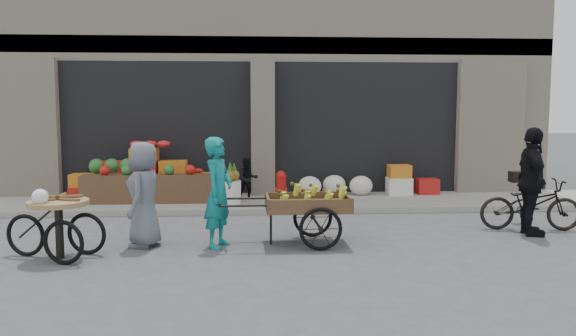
{
  "coord_description": "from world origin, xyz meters",
  "views": [
    {
      "loc": [
        -0.26,
        -8.1,
        2.11
      ],
      "look_at": [
        0.36,
        1.52,
        1.1
      ],
      "focal_mm": 35.0,
      "sensor_mm": 36.0,
      "label": 1
    }
  ],
  "objects": [
    {
      "name": "bicycle",
      "position": [
        4.6,
        1.3,
        0.45
      ],
      "size": [
        1.79,
        0.85,
        0.9
      ],
      "primitive_type": "imported",
      "rotation": [
        0.0,
        0.0,
        1.42
      ],
      "color": "black",
      "rests_on": "ground"
    },
    {
      "name": "cyclist",
      "position": [
        4.4,
        0.9,
        0.91
      ],
      "size": [
        0.6,
        1.12,
        1.82
      ],
      "primitive_type": "imported",
      "rotation": [
        0.0,
        0.0,
        1.42
      ],
      "color": "black",
      "rests_on": "ground"
    },
    {
      "name": "seated_person",
      "position": [
        -0.35,
        4.2,
        0.58
      ],
      "size": [
        0.51,
        0.43,
        0.93
      ],
      "primitive_type": "imported",
      "rotation": [
        0.0,
        0.0,
        0.17
      ],
      "color": "black",
      "rests_on": "sidewalk"
    },
    {
      "name": "building",
      "position": [
        0.0,
        8.03,
        3.37
      ],
      "size": [
        14.0,
        6.45,
        7.0
      ],
      "color": "beige",
      "rests_on": "ground"
    },
    {
      "name": "tricycle_cart",
      "position": [
        -2.99,
        -0.11,
        0.57
      ],
      "size": [
        1.46,
        1.04,
        0.95
      ],
      "rotation": [
        0.0,
        0.0,
        -0.28
      ],
      "color": "#9E7F51",
      "rests_on": "ground"
    },
    {
      "name": "right_bay_goods",
      "position": [
        2.61,
        4.7,
        0.41
      ],
      "size": [
        3.35,
        0.6,
        0.7
      ],
      "color": "silver",
      "rests_on": "sidewalk"
    },
    {
      "name": "vendor_woman",
      "position": [
        -0.77,
        0.43,
        0.85
      ],
      "size": [
        0.6,
        0.72,
        1.7
      ],
      "primitive_type": "imported",
      "rotation": [
        0.0,
        0.0,
        1.21
      ],
      "color": "#0F7779",
      "rests_on": "ground"
    },
    {
      "name": "ground",
      "position": [
        0.0,
        0.0,
        0.0
      ],
      "size": [
        80.0,
        80.0,
        0.0
      ],
      "primitive_type": "plane",
      "color": "#424244",
      "rests_on": "ground"
    },
    {
      "name": "orange_bucket",
      "position": [
        0.85,
        3.5,
        0.27
      ],
      "size": [
        0.32,
        0.32,
        0.3
      ],
      "primitive_type": "cylinder",
      "color": "orange",
      "rests_on": "sidewalk"
    },
    {
      "name": "pineapple_bin",
      "position": [
        -0.75,
        3.6,
        0.37
      ],
      "size": [
        0.52,
        0.52,
        0.5
      ],
      "primitive_type": "cylinder",
      "color": "silver",
      "rests_on": "sidewalk"
    },
    {
      "name": "sidewalk",
      "position": [
        0.0,
        4.1,
        0.06
      ],
      "size": [
        18.0,
        2.2,
        0.12
      ],
      "primitive_type": "cube",
      "color": "gray",
      "rests_on": "ground"
    },
    {
      "name": "fire_hydrant",
      "position": [
        0.35,
        3.55,
        0.5
      ],
      "size": [
        0.22,
        0.22,
        0.71
      ],
      "color": "#A5140F",
      "rests_on": "sidewalk"
    },
    {
      "name": "fruit_display",
      "position": [
        -2.48,
        4.38,
        0.67
      ],
      "size": [
        3.1,
        1.12,
        1.24
      ],
      "color": "#B11D18",
      "rests_on": "sidewalk"
    },
    {
      "name": "vendor_grey",
      "position": [
        -1.92,
        0.54,
        0.81
      ],
      "size": [
        0.61,
        0.85,
        1.62
      ],
      "primitive_type": "imported",
      "rotation": [
        0.0,
        0.0,
        -1.7
      ],
      "color": "slate",
      "rests_on": "ground"
    },
    {
      "name": "banana_cart",
      "position": [
        0.56,
        0.55,
        0.68
      ],
      "size": [
        2.24,
        1.0,
        0.93
      ],
      "rotation": [
        0.0,
        0.0,
        0.02
      ],
      "color": "brown",
      "rests_on": "ground"
    }
  ]
}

